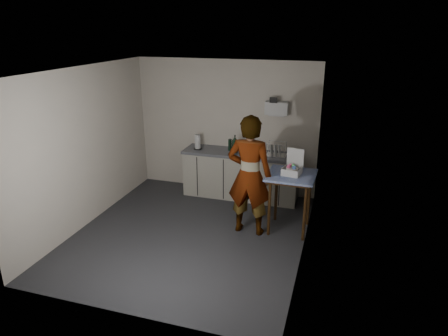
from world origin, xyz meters
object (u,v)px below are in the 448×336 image
(kitchen_counter, at_px, (241,176))
(dark_bottle, at_px, (230,145))
(soap_bottle, at_px, (235,144))
(dish_rack, at_px, (276,153))
(side_table, at_px, (291,182))
(paper_towel, at_px, (198,142))
(soda_can, at_px, (241,148))
(standing_man, at_px, (249,176))
(bakery_box, at_px, (292,169))

(kitchen_counter, height_order, dark_bottle, dark_bottle)
(soap_bottle, relative_size, dish_rack, 0.93)
(side_table, bearing_deg, soap_bottle, 140.86)
(dark_bottle, xyz_separation_m, paper_towel, (-0.63, -0.09, 0.02))
(kitchen_counter, height_order, soap_bottle, soap_bottle)
(kitchen_counter, height_order, paper_towel, paper_towel)
(paper_towel, bearing_deg, kitchen_counter, 2.78)
(side_table, bearing_deg, kitchen_counter, 136.71)
(soap_bottle, relative_size, paper_towel, 1.18)
(kitchen_counter, bearing_deg, soda_can, 110.39)
(side_table, relative_size, soap_bottle, 2.89)
(standing_man, distance_m, soap_bottle, 1.42)
(paper_towel, relative_size, dish_rack, 0.78)
(side_table, distance_m, dish_rack, 1.15)
(standing_man, bearing_deg, soap_bottle, -63.55)
(standing_man, distance_m, soda_can, 1.44)
(bakery_box, bearing_deg, soda_can, 145.39)
(kitchen_counter, distance_m, side_table, 1.60)
(soap_bottle, relative_size, dark_bottle, 1.50)
(soap_bottle, distance_m, bakery_box, 1.59)
(paper_towel, distance_m, dish_rack, 1.54)
(soda_can, xyz_separation_m, dark_bottle, (-0.23, 0.02, 0.04))
(kitchen_counter, distance_m, soda_can, 0.55)
(paper_towel, height_order, dish_rack, paper_towel)
(dark_bottle, relative_size, bakery_box, 0.58)
(soap_bottle, relative_size, bakery_box, 0.87)
(side_table, height_order, soap_bottle, soap_bottle)
(side_table, relative_size, standing_man, 0.50)
(kitchen_counter, relative_size, soda_can, 16.03)
(kitchen_counter, relative_size, side_table, 2.29)
(paper_towel, distance_m, bakery_box, 2.23)
(dark_bottle, bearing_deg, side_table, -40.05)
(kitchen_counter, xyz_separation_m, dish_rack, (0.67, -0.02, 0.54))
(soda_can, xyz_separation_m, bakery_box, (1.11, -1.09, 0.08))
(soda_can, relative_size, bakery_box, 0.36)
(dark_bottle, relative_size, paper_towel, 0.79)
(side_table, height_order, soda_can, soda_can)
(dark_bottle, distance_m, paper_towel, 0.64)
(standing_man, height_order, soap_bottle, standing_man)
(soda_can, bearing_deg, soap_bottle, -146.98)
(dish_rack, bearing_deg, bakery_box, -67.24)
(dark_bottle, height_order, dish_rack, dish_rack)
(soap_bottle, height_order, bakery_box, bakery_box)
(kitchen_counter, relative_size, dark_bottle, 9.94)
(side_table, bearing_deg, bakery_box, 65.34)
(standing_man, distance_m, dark_bottle, 1.55)
(soda_can, distance_m, dish_rack, 0.68)
(kitchen_counter, relative_size, bakery_box, 5.77)
(soap_bottle, distance_m, dark_bottle, 0.17)
(side_table, xyz_separation_m, bakery_box, (0.00, 0.01, 0.21))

